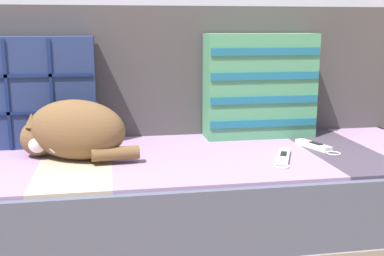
# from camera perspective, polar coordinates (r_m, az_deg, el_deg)

# --- Properties ---
(couch) EXTENTS (2.19, 0.81, 0.40)m
(couch) POSITION_cam_1_polar(r_m,az_deg,el_deg) (1.73, -5.49, -9.54)
(couch) COLOR gray
(couch) RESTS_ON ground_plane
(sofa_backrest) EXTENTS (2.14, 0.14, 0.51)m
(sofa_backrest) POSITION_cam_1_polar(r_m,az_deg,el_deg) (1.96, -6.54, 6.72)
(sofa_backrest) COLOR #474242
(sofa_backrest) RESTS_ON couch
(throw_pillow_quilted) EXTENTS (0.45, 0.14, 0.40)m
(throw_pillow_quilted) POSITION_cam_1_polar(r_m,az_deg,el_deg) (1.83, -18.40, 4.08)
(throw_pillow_quilted) COLOR navy
(throw_pillow_quilted) RESTS_ON couch
(throw_pillow_striped) EXTENTS (0.43, 0.14, 0.40)m
(throw_pillow_striped) POSITION_cam_1_polar(r_m,az_deg,el_deg) (1.90, 8.03, 4.97)
(throw_pillow_striped) COLOR #4C9366
(throw_pillow_striped) RESTS_ON couch
(sleeping_cat) EXTENTS (0.39, 0.30, 0.20)m
(sleeping_cat) POSITION_cam_1_polar(r_m,az_deg,el_deg) (1.62, -14.14, -0.42)
(sleeping_cat) COLOR brown
(sleeping_cat) RESTS_ON couch
(game_remote_near) EXTENTS (0.11, 0.20, 0.02)m
(game_remote_near) POSITION_cam_1_polar(r_m,az_deg,el_deg) (1.78, 14.36, -2.07)
(game_remote_near) COLOR white
(game_remote_near) RESTS_ON couch
(game_remote_far) EXTENTS (0.12, 0.20, 0.02)m
(game_remote_far) POSITION_cam_1_polar(r_m,az_deg,el_deg) (1.62, 10.80, -3.34)
(game_remote_far) COLOR white
(game_remote_far) RESTS_ON couch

